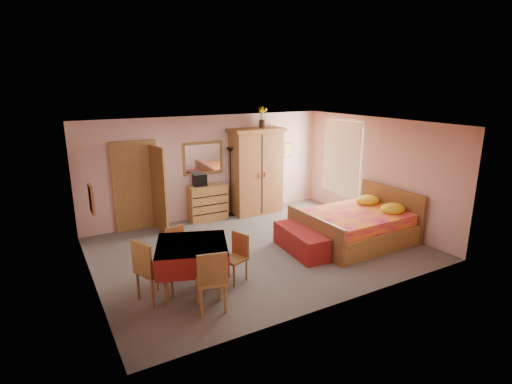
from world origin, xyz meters
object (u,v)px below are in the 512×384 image
dining_table (193,267)px  bed (355,218)px  wall_mirror (203,158)px  sunflower_vase (262,117)px  bench (301,241)px  wardrobe (256,171)px  chair_north (180,250)px  chair_east (234,258)px  floor_lamp (231,182)px  chair_west (154,269)px  chest_of_drawers (207,202)px  chair_south (211,279)px  stereo (200,180)px

dining_table → bed: bearing=4.6°
wall_mirror → sunflower_vase: size_ratio=1.94×
bed → bench: bed is taller
wall_mirror → bed: wall_mirror is taller
dining_table → sunflower_vase: bearing=45.1°
wardrobe → chair_north: (-2.94, -2.36, -0.71)m
chair_east → bench: bearing=-96.2°
floor_lamp → bed: floor_lamp is taller
wall_mirror → chair_north: bearing=-119.0°
floor_lamp → dining_table: 3.97m
bench → chair_west: (-3.11, -0.35, 0.27)m
floor_lamp → wardrobe: wardrobe is taller
chest_of_drawers → chair_south: (-1.59, -3.92, 0.05)m
stereo → floor_lamp: 0.84m
wardrobe → chair_south: bearing=-127.6°
bench → chair_south: (-2.45, -1.06, 0.26)m
dining_table → bench: bearing=8.9°
bench → chair_south: 2.68m
chest_of_drawers → chair_north: 2.93m
wardrobe → chair_north: bearing=-141.0°
wardrobe → chair_west: 4.80m
sunflower_vase → chair_west: bearing=-140.3°
chair_north → wall_mirror: bearing=-131.7°
chair_north → dining_table: bearing=75.2°
wall_mirror → chair_east: bearing=-102.8°
floor_lamp → bed: (1.57, -2.91, -0.36)m
wardrobe → chair_south: size_ratio=2.26×
chest_of_drawers → stereo: 0.62m
chest_of_drawers → bench: 2.99m
dining_table → chair_north: size_ratio=1.38×
bench → chair_north: bearing=170.9°
sunflower_vase → bench: 3.72m
chair_west → chair_south: bearing=21.3°
chair_south → chair_north: 1.45m
chest_of_drawers → chair_west: bearing=-123.2°
floor_lamp → sunflower_vase: size_ratio=3.30×
chair_east → bed: bearing=-103.7°
chair_south → bed: bearing=28.1°
wall_mirror → bed: bearing=-53.3°
wardrobe → bench: wardrobe is taller
chair_north → chair_east: chair_east is taller
dining_table → chair_west: (-0.63, 0.03, 0.10)m
bench → chair_north: chair_north is taller
sunflower_vase → bench: bearing=-104.5°
chest_of_drawers → sunflower_vase: bearing=1.1°
chest_of_drawers → chair_south: size_ratio=0.96×
stereo → bench: (1.03, -2.88, -0.81)m
wall_mirror → chair_south: wall_mirror is taller
bench → dining_table: 2.51m
bed → chair_north: 3.83m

